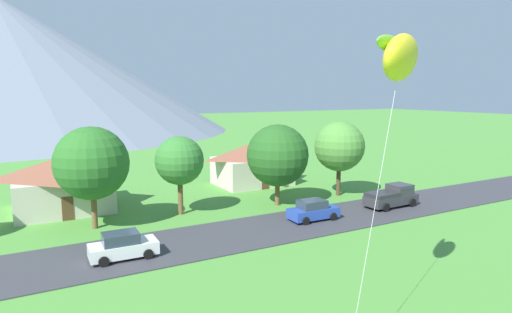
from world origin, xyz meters
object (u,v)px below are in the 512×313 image
parked_car_blue_west_end (313,210)px  house_leftmost (252,163)px  tree_near_left (180,161)px  kite_flyer_with_kite (399,61)px  tree_right_of_center (339,146)px  pickup_truck_charcoal_west_side (392,196)px  tree_center (278,155)px  house_left_center (62,182)px  tree_near_right (92,163)px  parked_car_white_mid_west (123,246)px

parked_car_blue_west_end → house_leftmost: bearing=80.9°
tree_near_left → kite_flyer_with_kite: (2.17, -22.08, 7.15)m
parked_car_blue_west_end → kite_flyer_with_kite: 19.74m
tree_right_of_center → pickup_truck_charcoal_west_side: bearing=-77.8°
parked_car_blue_west_end → pickup_truck_charcoal_west_side: (8.96, -0.07, 0.19)m
tree_center → kite_flyer_with_kite: 22.93m
house_left_center → tree_center: tree_center is taller
pickup_truck_charcoal_west_side → kite_flyer_with_kite: bearing=-136.7°
tree_center → pickup_truck_charcoal_west_side: (8.87, -5.83, -3.67)m
parked_car_blue_west_end → pickup_truck_charcoal_west_side: size_ratio=0.81×
tree_center → tree_near_right: 16.28m
tree_near_left → parked_car_blue_west_end: size_ratio=1.61×
tree_center → parked_car_white_mid_west: 17.51m
tree_near_right → pickup_truck_charcoal_west_side: (25.12, -6.66, -4.11)m
parked_car_blue_west_end → house_left_center: bearing=142.3°
tree_near_right → kite_flyer_with_kite: 24.41m
house_left_center → kite_flyer_with_kite: (11.00, -28.67, 9.36)m
house_left_center → kite_flyer_with_kite: kite_flyer_with_kite is taller
tree_right_of_center → parked_car_blue_west_end: bearing=-141.7°
tree_right_of_center → parked_car_white_mid_west: 24.65m
tree_near_right → parked_car_blue_west_end: tree_near_right is taller
tree_center → house_leftmost: bearing=75.9°
pickup_truck_charcoal_west_side → kite_flyer_with_kite: 24.19m
tree_center → kite_flyer_with_kite: size_ratio=0.58×
parked_car_blue_west_end → parked_car_white_mid_west: same height
parked_car_white_mid_west → parked_car_blue_west_end: bearing=3.5°
house_left_center → tree_center: 19.70m
house_left_center → parked_car_blue_west_end: bearing=-37.7°
house_left_center → pickup_truck_charcoal_west_side: bearing=-27.3°
tree_center → kite_flyer_with_kite: bearing=-108.4°
kite_flyer_with_kite → tree_right_of_center: bearing=55.4°
tree_near_left → tree_center: bearing=-8.8°
tree_right_of_center → parked_car_white_mid_west: (-23.26, -6.98, -4.23)m
parked_car_blue_west_end → pickup_truck_charcoal_west_side: 8.96m
house_leftmost → house_left_center: 20.26m
tree_center → tree_right_of_center: bearing=2.0°
house_left_center → parked_car_white_mid_west: bearing=-81.6°
parked_car_blue_west_end → tree_right_of_center: bearing=38.3°
tree_center → tree_near_left: bearing=171.2°
pickup_truck_charcoal_west_side → parked_car_blue_west_end: bearing=179.6°
parked_car_white_mid_west → tree_right_of_center: bearing=16.7°
tree_right_of_center → tree_near_right: 23.81m
house_left_center → pickup_truck_charcoal_west_side: house_left_center is taller
house_leftmost → pickup_truck_charcoal_west_side: 16.57m
house_left_center → tree_near_left: bearing=-36.8°
house_left_center → tree_right_of_center: size_ratio=1.13×
house_left_center → tree_center: (17.87, -7.99, 2.21)m
tree_near_right → kite_flyer_with_kite: bearing=-66.4°
parked_car_white_mid_west → pickup_truck_charcoal_west_side: (24.57, 0.89, 0.19)m
tree_center → parked_car_blue_west_end: tree_center is taller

